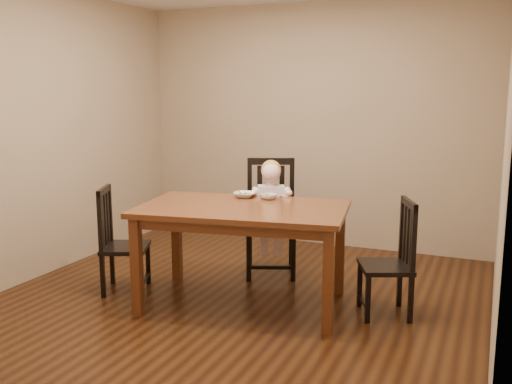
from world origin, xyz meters
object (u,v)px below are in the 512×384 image
at_px(chair_left, 120,242).
at_px(bowl_veg, 268,197).
at_px(dining_table, 243,218).
at_px(bowl_peas, 245,195).
at_px(chair_right, 392,260).
at_px(toddler, 271,206).
at_px(chair_child, 271,219).

xyz_separation_m(chair_left, bowl_veg, (1.21, 0.50, 0.41)).
xyz_separation_m(dining_table, chair_left, (-1.12, -0.14, -0.29)).
bearing_deg(bowl_peas, chair_right, -4.05).
relative_size(dining_table, toddler, 3.13).
distance_m(chair_left, toddler, 1.43).
bearing_deg(dining_table, bowl_veg, 76.96).
height_order(chair_left, chair_right, chair_left).
height_order(dining_table, bowl_veg, bowl_veg).
bearing_deg(toddler, chair_right, 133.73).
bearing_deg(bowl_veg, chair_child, 109.37).
distance_m(dining_table, chair_right, 1.23).
relative_size(chair_left, bowl_veg, 6.38).
relative_size(toddler, bowl_veg, 3.94).
distance_m(chair_child, chair_right, 1.40).
xyz_separation_m(chair_child, bowl_peas, (-0.05, -0.51, 0.32)).
height_order(chair_right, bowl_peas, chair_right).
xyz_separation_m(chair_left, bowl_peas, (0.99, 0.49, 0.41)).
distance_m(chair_left, bowl_veg, 1.37).
xyz_separation_m(dining_table, bowl_peas, (-0.14, 0.34, 0.12)).
xyz_separation_m(bowl_peas, bowl_veg, (0.22, 0.01, -0.00)).
distance_m(dining_table, bowl_peas, 0.39).
bearing_deg(chair_left, bowl_peas, 92.16).
height_order(chair_left, bowl_peas, chair_left).
relative_size(chair_child, chair_left, 1.19).
distance_m(dining_table, chair_child, 0.88).
relative_size(chair_child, toddler, 1.93).
bearing_deg(chair_left, chair_child, 109.79).
xyz_separation_m(chair_child, bowl_veg, (0.17, -0.49, 0.32)).
height_order(toddler, bowl_peas, toddler).
bearing_deg(chair_right, bowl_veg, 61.23).
height_order(dining_table, chair_left, chair_left).
height_order(chair_left, toddler, toddler).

